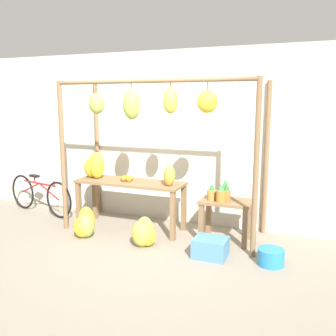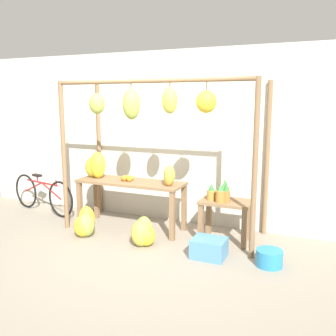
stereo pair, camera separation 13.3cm
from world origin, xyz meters
name	(u,v)px [view 1 (the left image)]	position (x,y,z in m)	size (l,w,h in m)	color
ground_plane	(136,252)	(0.00, 0.00, 0.00)	(20.00, 20.00, 0.00)	gray
shop_wall_back	(176,138)	(0.00, 1.51, 1.40)	(8.00, 0.08, 2.80)	beige
stall_awning	(155,122)	(0.01, 0.62, 1.71)	(3.01, 1.13, 2.29)	brown
display_table_main	(130,189)	(-0.51, 0.83, 0.64)	(1.71, 0.57, 0.77)	brown
display_table_side	(226,211)	(1.01, 0.88, 0.45)	(0.72, 0.48, 0.60)	brown
banana_pile_on_table	(94,166)	(-1.16, 0.83, 0.96)	(0.41, 0.30, 0.43)	yellow
orange_pile	(127,178)	(-0.57, 0.82, 0.81)	(0.20, 0.19, 0.09)	orange
pineapple_cluster	(222,193)	(0.94, 0.83, 0.72)	(0.34, 0.30, 0.31)	#B27F38
banana_pile_ground_left	(85,224)	(-0.98, 0.25, 0.18)	(0.42, 0.47, 0.44)	#9EB247
banana_pile_ground_right	(144,233)	(0.00, 0.25, 0.18)	(0.43, 0.43, 0.41)	yellow
fruit_crate_white	(211,248)	(0.96, 0.23, 0.12)	(0.43, 0.36, 0.25)	#4C84B2
blue_bucket	(271,257)	(1.72, 0.27, 0.10)	(0.33, 0.33, 0.20)	teal
parked_bicycle	(40,195)	(-2.41, 0.96, 0.34)	(1.64, 0.41, 0.69)	black
papaya_pile	(169,176)	(0.16, 0.80, 0.90)	(0.23, 0.25, 0.29)	#93A33D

